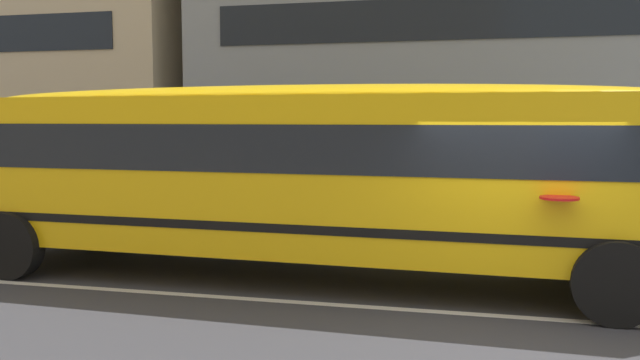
{
  "coord_description": "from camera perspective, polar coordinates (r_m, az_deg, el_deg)",
  "views": [
    {
      "loc": [
        -0.42,
        -8.71,
        2.55
      ],
      "look_at": [
        -2.73,
        0.71,
        1.64
      ],
      "focal_mm": 37.44,
      "sensor_mm": 36.0,
      "label": 1
    }
  ],
  "objects": [
    {
      "name": "ground_plane",
      "position": [
        9.08,
        16.17,
        -11.18
      ],
      "size": [
        400.0,
        400.0,
        0.0
      ],
      "primitive_type": "plane",
      "color": "#38383D"
    },
    {
      "name": "sidewalk_far",
      "position": [
        16.62,
        15.09,
        -3.65
      ],
      "size": [
        120.0,
        3.0,
        0.01
      ],
      "primitive_type": "cube",
      "color": "gray",
      "rests_on": "ground_plane"
    },
    {
      "name": "school_bus",
      "position": [
        10.45,
        -0.12,
        1.32
      ],
      "size": [
        13.76,
        3.54,
        3.06
      ],
      "rotation": [
        0.0,
        0.0,
        -0.04
      ],
      "color": "yellow",
      "rests_on": "ground_plane"
    },
    {
      "name": "lane_centreline",
      "position": [
        9.08,
        16.17,
        -11.16
      ],
      "size": [
        110.0,
        0.16,
        0.01
      ],
      "primitive_type": "cube",
      "color": "silver",
      "rests_on": "ground_plane"
    }
  ]
}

